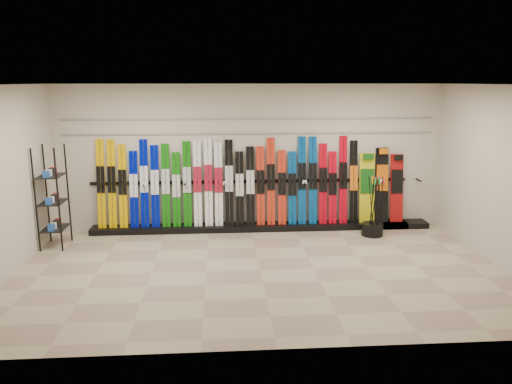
{
  "coord_description": "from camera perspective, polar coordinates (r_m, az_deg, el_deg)",
  "views": [
    {
      "loc": [
        -0.63,
        -7.73,
        3.05
      ],
      "look_at": [
        0.0,
        1.0,
        1.1
      ],
      "focal_mm": 35.0,
      "sensor_mm": 36.0,
      "label": 1
    }
  ],
  "objects": [
    {
      "name": "skis",
      "position": [
        10.3,
        -3.11,
        0.86
      ],
      "size": [
        5.38,
        0.27,
        1.82
      ],
      "color": "#D9A400",
      "rests_on": "ski_rack_base"
    },
    {
      "name": "ski_rack_base",
      "position": [
        10.49,
        0.71,
        -4.01
      ],
      "size": [
        8.0,
        0.4,
        0.12
      ],
      "primitive_type": "cube",
      "color": "black",
      "rests_on": "floor"
    },
    {
      "name": "ceiling",
      "position": [
        7.76,
        0.52,
        12.18
      ],
      "size": [
        8.0,
        8.0,
        0.0
      ],
      "primitive_type": "plane",
      "rotation": [
        3.14,
        0.0,
        0.0
      ],
      "color": "silver",
      "rests_on": "back_wall"
    },
    {
      "name": "ski_poles",
      "position": [
        10.2,
        13.44,
        -1.63
      ],
      "size": [
        0.3,
        0.33,
        1.18
      ],
      "color": "black",
      "rests_on": "pole_bin"
    },
    {
      "name": "right_wall",
      "position": [
        9.14,
        26.36,
        1.48
      ],
      "size": [
        0.0,
        5.0,
        5.0
      ],
      "primitive_type": "plane",
      "rotation": [
        1.57,
        0.0,
        -1.57
      ],
      "color": "beige",
      "rests_on": "floor"
    },
    {
      "name": "back_wall",
      "position": [
        10.37,
        -0.61,
        3.96
      ],
      "size": [
        8.0,
        0.0,
        8.0
      ],
      "primitive_type": "plane",
      "rotation": [
        1.57,
        0.0,
        0.0
      ],
      "color": "beige",
      "rests_on": "floor"
    },
    {
      "name": "snowboards",
      "position": [
        10.86,
        14.08,
        0.55
      ],
      "size": [
        0.94,
        0.24,
        1.57
      ],
      "color": "gold",
      "rests_on": "ski_rack_base"
    },
    {
      "name": "slatwall_rail_1",
      "position": [
        10.26,
        -0.62,
        8.37
      ],
      "size": [
        7.6,
        0.02,
        0.03
      ],
      "primitive_type": "cube",
      "color": "gray",
      "rests_on": "back_wall"
    },
    {
      "name": "floor",
      "position": [
        8.34,
        0.48,
        -8.91
      ],
      "size": [
        8.0,
        8.0,
        0.0
      ],
      "primitive_type": "plane",
      "color": "gray",
      "rests_on": "ground"
    },
    {
      "name": "accessory_rack",
      "position": [
        9.98,
        -22.25,
        -0.53
      ],
      "size": [
        0.4,
        0.6,
        1.9
      ],
      "primitive_type": "cube",
      "color": "black",
      "rests_on": "floor"
    },
    {
      "name": "pole_bin",
      "position": [
        10.36,
        13.14,
        -4.18
      ],
      "size": [
        0.43,
        0.43,
        0.25
      ],
      "primitive_type": "cylinder",
      "color": "black",
      "rests_on": "floor"
    },
    {
      "name": "left_wall",
      "position": [
        8.58,
        -27.19,
        0.74
      ],
      "size": [
        0.0,
        5.0,
        5.0
      ],
      "primitive_type": "plane",
      "rotation": [
        1.57,
        0.0,
        1.57
      ],
      "color": "beige",
      "rests_on": "floor"
    },
    {
      "name": "slatwall_rail_0",
      "position": [
        10.29,
        -0.61,
        6.7
      ],
      "size": [
        7.6,
        0.02,
        0.03
      ],
      "primitive_type": "cube",
      "color": "gray",
      "rests_on": "back_wall"
    }
  ]
}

